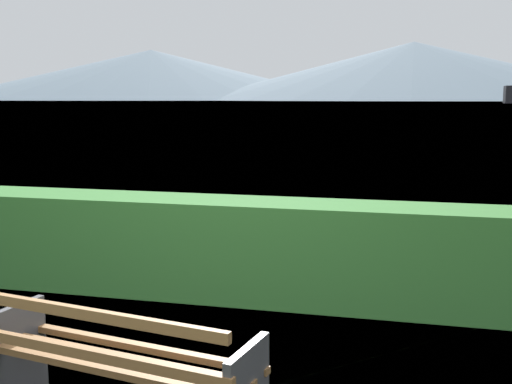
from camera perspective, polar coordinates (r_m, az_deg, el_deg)
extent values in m
plane|color=#7A99A8|center=(310.82, 13.75, 7.89)|extent=(620.00, 620.00, 0.00)
cube|color=olive|center=(4.00, -13.57, -15.35)|extent=(1.78, 0.39, 0.04)
cube|color=olive|center=(4.14, -11.89, -14.45)|extent=(1.78, 0.39, 0.04)
cube|color=olive|center=(4.28, -10.33, -13.59)|extent=(1.78, 0.39, 0.04)
cube|color=olive|center=(3.90, -14.31, -14.10)|extent=(1.78, 0.37, 0.06)
cube|color=olive|center=(3.77, -14.90, -10.59)|extent=(1.78, 0.37, 0.06)
cube|color=#4C4C51|center=(4.69, -20.75, -13.48)|extent=(0.14, 0.51, 0.68)
cube|color=#387A33|center=(6.54, -1.54, -5.16)|extent=(10.70, 0.73, 1.01)
cone|color=slate|center=(643.12, -9.41, 10.37)|extent=(398.14, 398.14, 48.60)
cone|color=slate|center=(571.41, 13.98, 10.54)|extent=(387.45, 387.45, 49.61)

